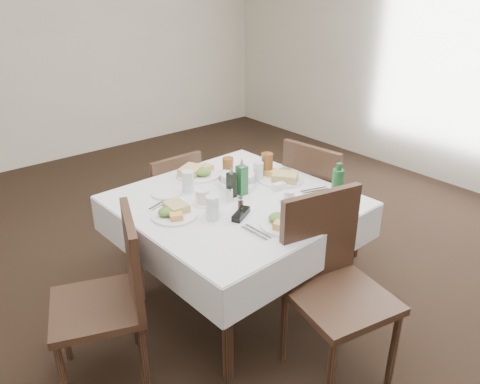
{
  "coord_description": "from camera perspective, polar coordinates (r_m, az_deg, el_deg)",
  "views": [
    {
      "loc": [
        -1.53,
        -1.85,
        1.98
      ],
      "look_at": [
        0.08,
        0.1,
        0.8
      ],
      "focal_mm": 35.0,
      "sensor_mm": 36.0,
      "label": 1
    }
  ],
  "objects": [
    {
      "name": "room_shell",
      "position": [
        2.42,
        -0.02,
        18.61
      ],
      "size": [
        6.04,
        7.04,
        2.8
      ],
      "color": "beige",
      "rests_on": "ground"
    },
    {
      "name": "chair_north",
      "position": [
        3.46,
        -8.37,
        -0.95
      ],
      "size": [
        0.4,
        0.4,
        0.84
      ],
      "color": "black",
      "rests_on": "ground"
    },
    {
      "name": "chair_east",
      "position": [
        3.37,
        9.44,
        -0.61
      ],
      "size": [
        0.5,
        0.5,
        0.95
      ],
      "color": "black",
      "rests_on": "ground"
    },
    {
      "name": "water_w",
      "position": [
        2.54,
        -3.35,
        -1.92
      ],
      "size": [
        0.07,
        0.07,
        0.13
      ],
      "color": "silver",
      "rests_on": "dining_table"
    },
    {
      "name": "sugar_caddy",
      "position": [
        2.92,
        4.76,
        0.7
      ],
      "size": [
        0.09,
        0.06,
        0.04
      ],
      "color": "white",
      "rests_on": "dining_table"
    },
    {
      "name": "meal_north",
      "position": [
        3.12,
        -5.18,
        2.43
      ],
      "size": [
        0.3,
        0.3,
        0.07
      ],
      "color": "white",
      "rests_on": "dining_table"
    },
    {
      "name": "chair_south",
      "position": [
        2.5,
        10.99,
        -9.93
      ],
      "size": [
        0.56,
        0.56,
        1.0
      ],
      "color": "black",
      "rests_on": "ground"
    },
    {
      "name": "salt_shaker",
      "position": [
        2.74,
        -1.28,
        -0.34
      ],
      "size": [
        0.04,
        0.04,
        0.09
      ],
      "color": "white",
      "rests_on": "dining_table"
    },
    {
      "name": "water_e",
      "position": [
        3.03,
        2.24,
        2.52
      ],
      "size": [
        0.07,
        0.07,
        0.12
      ],
      "color": "silver",
      "rests_on": "dining_table"
    },
    {
      "name": "chair_west",
      "position": [
        2.48,
        -15.15,
        -11.52
      ],
      "size": [
        0.58,
        0.58,
        0.94
      ],
      "color": "black",
      "rests_on": "ground"
    },
    {
      "name": "ground_plane",
      "position": [
        3.11,
        -0.01,
        -14.51
      ],
      "size": [
        7.0,
        7.0,
        0.0
      ],
      "primitive_type": "plane",
      "color": "black"
    },
    {
      "name": "meal_east",
      "position": [
        3.05,
        5.15,
        1.89
      ],
      "size": [
        0.3,
        0.3,
        0.07
      ],
      "color": "white",
      "rests_on": "dining_table"
    },
    {
      "name": "cutlery_w",
      "position": [
        2.76,
        -9.38,
        -1.42
      ],
      "size": [
        0.21,
        0.11,
        0.01
      ],
      "color": "silver",
      "rests_on": "dining_table"
    },
    {
      "name": "sunglasses",
      "position": [
        2.58,
        0.12,
        -2.71
      ],
      "size": [
        0.16,
        0.12,
        0.03
      ],
      "color": "black",
      "rests_on": "dining_table"
    },
    {
      "name": "coffee_mug",
      "position": [
        2.72,
        -4.6,
        -0.68
      ],
      "size": [
        0.13,
        0.12,
        0.09
      ],
      "color": "white",
      "rests_on": "dining_table"
    },
    {
      "name": "oil_cruet_dark",
      "position": [
        2.79,
        -1.04,
        1.0
      ],
      "size": [
        0.05,
        0.05,
        0.2
      ],
      "color": "black",
      "rests_on": "dining_table"
    },
    {
      "name": "ketchup_bottle",
      "position": [
        2.59,
        -3.22,
        -1.72
      ],
      "size": [
        0.05,
        0.05,
        0.12
      ],
      "color": "#961805",
      "rests_on": "dining_table"
    },
    {
      "name": "cutlery_n",
      "position": [
        3.19,
        -3.38,
        2.61
      ],
      "size": [
        0.11,
        0.21,
        0.01
      ],
      "color": "silver",
      "rests_on": "dining_table"
    },
    {
      "name": "water_s",
      "position": [
        2.66,
        6.02,
        -1.0
      ],
      "size": [
        0.06,
        0.06,
        0.11
      ],
      "color": "silver",
      "rests_on": "dining_table"
    },
    {
      "name": "meal_west",
      "position": [
        2.62,
        -8.08,
        -2.44
      ],
      "size": [
        0.26,
        0.26,
        0.06
      ],
      "color": "white",
      "rests_on": "dining_table"
    },
    {
      "name": "pepper_shaker",
      "position": [
        2.66,
        0.07,
        -1.39
      ],
      "size": [
        0.03,
        0.03,
        0.07
      ],
      "color": "#3B261D",
      "rests_on": "dining_table"
    },
    {
      "name": "meal_south",
      "position": [
        2.51,
        5.58,
        -3.53
      ],
      "size": [
        0.28,
        0.28,
        0.06
      ],
      "color": "white",
      "rests_on": "dining_table"
    },
    {
      "name": "green_bottle",
      "position": [
        2.74,
        11.76,
        0.67
      ],
      "size": [
        0.07,
        0.07,
        0.26
      ],
      "color": "#215F2F",
      "rests_on": "dining_table"
    },
    {
      "name": "cutlery_s",
      "position": [
        2.43,
        1.96,
        -4.96
      ],
      "size": [
        0.05,
        0.19,
        0.01
      ],
      "color": "silver",
      "rests_on": "dining_table"
    },
    {
      "name": "bread_basket",
      "position": [
        2.97,
        -0.3,
        1.56
      ],
      "size": [
        0.24,
        0.24,
        0.08
      ],
      "color": "silver",
      "rests_on": "dining_table"
    },
    {
      "name": "side_plate_b",
      "position": [
        2.78,
        6.62,
        -1.04
      ],
      "size": [
        0.17,
        0.17,
        0.01
      ],
      "color": "white",
      "rests_on": "dining_table"
    },
    {
      "name": "oil_cruet_green",
      "position": [
        2.82,
        0.22,
        1.62
      ],
      "size": [
        0.06,
        0.06,
        0.23
      ],
      "color": "#215F2F",
      "rests_on": "dining_table"
    },
    {
      "name": "dining_table",
      "position": [
        2.83,
        -0.63,
        -2.45
      ],
      "size": [
        1.3,
        1.3,
        0.76
      ],
      "color": "black",
      "rests_on": "ground"
    },
    {
      "name": "side_plate_a",
      "position": [
        2.88,
        -8.99,
        -0.19
      ],
      "size": [
        0.18,
        0.18,
        0.01
      ],
      "color": "white",
      "rests_on": "dining_table"
    },
    {
      "name": "water_n",
      "position": [
        2.88,
        -6.36,
        1.26
      ],
      "size": [
        0.07,
        0.07,
        0.14
      ],
      "color": "silver",
      "rests_on": "dining_table"
    },
    {
      "name": "iced_tea_a",
      "position": [
        3.04,
        -1.47,
        2.87
      ],
      "size": [
        0.07,
        0.07,
        0.15
      ],
      "color": "brown",
      "rests_on": "dining_table"
    },
    {
      "name": "iced_tea_b",
      "position": [
        3.09,
        3.31,
        3.32
      ],
      "size": [
        0.08,
        0.08,
        0.16
      ],
      "color": "brown",
      "rests_on": "dining_table"
    },
    {
      "name": "cutlery_e",
      "position": [
        2.93,
        9.09,
        0.18
      ],
      "size": [
        0.19,
        0.1,
        0.01
      ],
      "color": "silver",
      "rests_on": "dining_table"
    }
  ]
}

